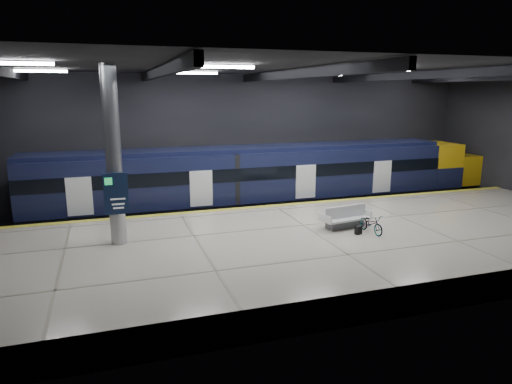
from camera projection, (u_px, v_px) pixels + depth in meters
name	position (u px, v px, depth m)	size (l,w,h in m)	color
ground	(295.00, 241.00, 21.71)	(30.00, 30.00, 0.00)	black
room_shell	(297.00, 120.00, 20.48)	(30.10, 16.10, 8.05)	black
platform	(318.00, 247.00, 19.27)	(30.00, 11.00, 1.10)	beige
safety_strip	(275.00, 206.00, 24.02)	(30.00, 0.40, 0.01)	gold
rails	(258.00, 212.00, 26.79)	(30.00, 1.52, 0.16)	gray
train	(277.00, 177.00, 26.71)	(29.40, 2.84, 3.79)	black
bench	(345.00, 220.00, 20.11)	(2.35, 1.25, 0.99)	#595B60
bicycle	(371.00, 224.00, 19.33)	(0.54, 1.55, 0.82)	#99999E
pannier_bag	(358.00, 230.00, 19.19)	(0.30, 0.18, 0.35)	black
info_column	(114.00, 159.00, 17.36)	(0.90, 0.78, 6.90)	#9EA0A5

